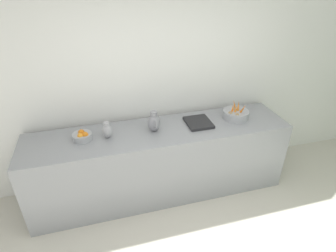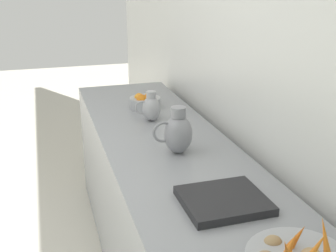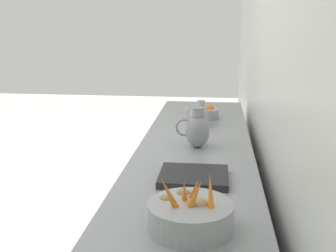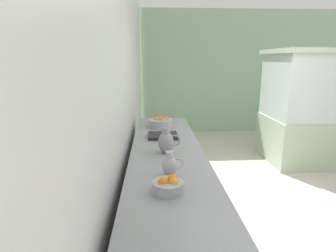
{
  "view_description": "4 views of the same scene",
  "coord_description": "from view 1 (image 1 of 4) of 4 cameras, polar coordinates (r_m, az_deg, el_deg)",
  "views": [
    {
      "loc": [
        1.29,
        -0.81,
        2.65
      ],
      "look_at": [
        -1.45,
        -0.05,
        1.0
      ],
      "focal_mm": 29.75,
      "sensor_mm": 36.0,
      "label": 1
    },
    {
      "loc": [
        -0.84,
        1.76,
        1.84
      ],
      "look_at": [
        -1.44,
        -0.2,
        1.1
      ],
      "focal_mm": 45.16,
      "sensor_mm": 36.0,
      "label": 2
    },
    {
      "loc": [
        -1.61,
        2.36,
        1.71
      ],
      "look_at": [
        -1.32,
        -0.12,
        1.09
      ],
      "focal_mm": 45.68,
      "sensor_mm": 36.0,
      "label": 3
    },
    {
      "loc": [
        -1.62,
        -2.78,
        1.82
      ],
      "look_at": [
        -1.47,
        0.01,
        1.15
      ],
      "focal_mm": 30.02,
      "sensor_mm": 36.0,
      "label": 4
    }
  ],
  "objects": [
    {
      "name": "counter_sink_basin",
      "position": [
        3.47,
        6.26,
        0.72
      ],
      "size": [
        0.34,
        0.3,
        0.04
      ],
      "primitive_type": "cube",
      "color": "#232326",
      "rests_on": "prep_counter"
    },
    {
      "name": "tile_wall_left",
      "position": [
        3.63,
        4.12,
        11.53
      ],
      "size": [
        0.1,
        7.6,
        3.0
      ],
      "primitive_type": "cube",
      "color": "white",
      "rests_on": "ground_plane"
    },
    {
      "name": "prep_counter",
      "position": [
        3.59,
        -1.6,
        -7.35
      ],
      "size": [
        0.71,
        3.19,
        0.94
      ],
      "primitive_type": "cube",
      "color": "gray",
      "rests_on": "ground_plane"
    },
    {
      "name": "vegetable_colander",
      "position": [
        3.67,
        13.69,
        2.41
      ],
      "size": [
        0.33,
        0.33,
        0.23
      ],
      "color": "#9EA0A5",
      "rests_on": "prep_counter"
    },
    {
      "name": "orange_bowl",
      "position": [
        3.27,
        -17.14,
        -2.0
      ],
      "size": [
        0.22,
        0.22,
        0.11
      ],
      "color": "#9EA0A5",
      "rests_on": "prep_counter"
    },
    {
      "name": "metal_pitcher_tall",
      "position": [
        3.26,
        -2.88,
        0.76
      ],
      "size": [
        0.21,
        0.15,
        0.25
      ],
      "color": "gray",
      "rests_on": "prep_counter"
    },
    {
      "name": "metal_pitcher_short",
      "position": [
        3.22,
        -12.35,
        -0.95
      ],
      "size": [
        0.17,
        0.12,
        0.2
      ],
      "color": "#A3A3A8",
      "rests_on": "prep_counter"
    }
  ]
}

